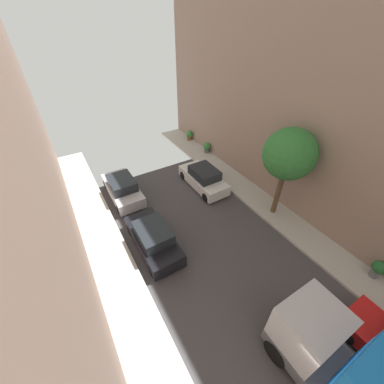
# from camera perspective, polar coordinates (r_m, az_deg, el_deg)

# --- Properties ---
(parked_car_left_2) EXTENTS (1.78, 4.20, 1.57)m
(parked_car_left_2) POSITION_cam_1_polar(r_m,az_deg,el_deg) (12.95, -9.40, -11.01)
(parked_car_left_2) COLOR black
(parked_car_left_2) RESTS_ON ground
(parked_car_left_3) EXTENTS (1.78, 4.20, 1.57)m
(parked_car_left_3) POSITION_cam_1_polar(r_m,az_deg,el_deg) (16.68, -16.52, 0.83)
(parked_car_left_3) COLOR silver
(parked_car_left_3) RESTS_ON ground
(parked_car_right_2) EXTENTS (1.78, 4.20, 1.57)m
(parked_car_right_2) POSITION_cam_1_polar(r_m,az_deg,el_deg) (17.00, 2.81, 3.38)
(parked_car_right_2) COLOR white
(parked_car_right_2) RESTS_ON ground
(street_tree_1) EXTENTS (2.84, 2.84, 5.55)m
(street_tree_1) POSITION_cam_1_polar(r_m,az_deg,el_deg) (13.69, 22.55, 8.37)
(street_tree_1) COLOR brown
(street_tree_1) RESTS_ON sidewalk_right
(potted_plant_0) EXTENTS (0.64, 0.64, 1.00)m
(potted_plant_0) POSITION_cam_1_polar(r_m,az_deg,el_deg) (14.60, 38.55, -14.36)
(potted_plant_0) COLOR slate
(potted_plant_0) RESTS_ON sidewalk_right
(potted_plant_1) EXTENTS (0.63, 0.63, 0.90)m
(potted_plant_1) POSITION_cam_1_polar(r_m,az_deg,el_deg) (23.58, -0.66, 13.71)
(potted_plant_1) COLOR brown
(potted_plant_1) RESTS_ON sidewalk_right
(potted_plant_2) EXTENTS (0.62, 0.62, 0.90)m
(potted_plant_2) POSITION_cam_1_polar(r_m,az_deg,el_deg) (21.32, 3.63, 10.79)
(potted_plant_2) COLOR slate
(potted_plant_2) RESTS_ON sidewalk_right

